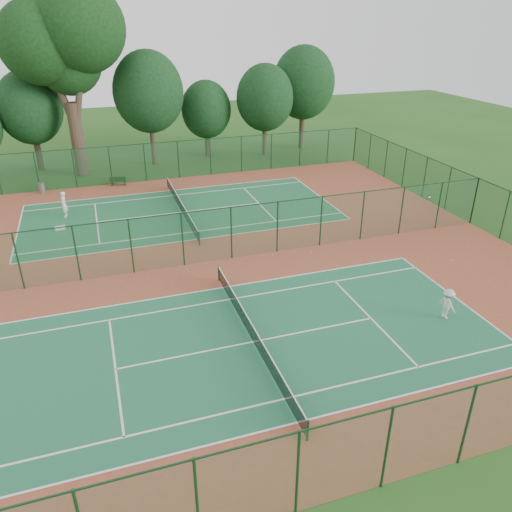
# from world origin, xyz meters

# --- Properties ---
(ground) EXTENTS (120.00, 120.00, 0.00)m
(ground) POSITION_xyz_m (0.00, 0.00, 0.00)
(ground) COLOR #255319
(ground) RESTS_ON ground
(red_pad) EXTENTS (40.00, 36.00, 0.01)m
(red_pad) POSITION_xyz_m (0.00, 0.00, 0.01)
(red_pad) COLOR brown
(red_pad) RESTS_ON ground
(court_near) EXTENTS (23.77, 10.97, 0.01)m
(court_near) POSITION_xyz_m (0.00, -9.00, 0.01)
(court_near) COLOR #216944
(court_near) RESTS_ON red_pad
(court_far) EXTENTS (23.77, 10.97, 0.01)m
(court_far) POSITION_xyz_m (0.00, 9.00, 0.01)
(court_far) COLOR #20663A
(court_far) RESTS_ON red_pad
(fence_north) EXTENTS (40.00, 0.09, 3.50)m
(fence_north) POSITION_xyz_m (0.00, 18.00, 1.76)
(fence_north) COLOR #1A4F2E
(fence_north) RESTS_ON ground
(fence_south) EXTENTS (40.00, 0.09, 3.50)m
(fence_south) POSITION_xyz_m (0.00, -18.00, 1.76)
(fence_south) COLOR #1C552D
(fence_south) RESTS_ON ground
(fence_east) EXTENTS (0.09, 36.00, 3.50)m
(fence_east) POSITION_xyz_m (20.00, 0.00, 1.76)
(fence_east) COLOR #164427
(fence_east) RESTS_ON ground
(fence_divider) EXTENTS (40.00, 0.09, 3.50)m
(fence_divider) POSITION_xyz_m (0.00, 0.00, 1.76)
(fence_divider) COLOR #1B522B
(fence_divider) RESTS_ON ground
(tennis_net_near) EXTENTS (0.10, 12.90, 0.97)m
(tennis_net_near) POSITION_xyz_m (0.00, -9.00, 0.54)
(tennis_net_near) COLOR #163E22
(tennis_net_near) RESTS_ON ground
(tennis_net_far) EXTENTS (0.10, 12.90, 0.97)m
(tennis_net_far) POSITION_xyz_m (0.00, 9.00, 0.54)
(tennis_net_far) COLOR #12311E
(tennis_net_far) RESTS_ON ground
(player_near) EXTENTS (0.73, 1.13, 1.65)m
(player_near) POSITION_xyz_m (10.06, -10.14, 0.84)
(player_near) COLOR silver
(player_near) RESTS_ON court_near
(player_far) EXTENTS (0.53, 0.76, 1.97)m
(player_far) POSITION_xyz_m (-8.62, 10.91, 1.01)
(player_far) COLOR white
(player_far) RESTS_ON court_far
(trash_bin) EXTENTS (0.64, 0.64, 0.96)m
(trash_bin) POSITION_xyz_m (-10.57, 17.27, 0.49)
(trash_bin) COLOR slate
(trash_bin) RESTS_ON red_pad
(bench) EXTENTS (1.47, 0.70, 0.87)m
(bench) POSITION_xyz_m (-4.16, 17.36, 0.46)
(bench) COLOR black
(bench) RESTS_ON red_pad
(kit_bag) EXTENTS (0.74, 0.30, 0.27)m
(kit_bag) POSITION_xyz_m (-8.98, 8.33, 0.15)
(kit_bag) COLOR silver
(kit_bag) RESTS_ON red_pad
(stray_ball_a) EXTENTS (0.08, 0.08, 0.08)m
(stray_ball_a) POSITION_xyz_m (6.72, -0.81, 0.05)
(stray_ball_a) COLOR #E3F539
(stray_ball_a) RESTS_ON red_pad
(stray_ball_b) EXTENTS (0.07, 0.07, 0.07)m
(stray_ball_b) POSITION_xyz_m (4.16, -0.40, 0.04)
(stray_ball_b) COLOR #F5F339
(stray_ball_b) RESTS_ON red_pad
(stray_ball_c) EXTENTS (0.07, 0.07, 0.07)m
(stray_ball_c) POSITION_xyz_m (-1.51, -0.57, 0.04)
(stray_ball_c) COLOR gold
(stray_ball_c) RESTS_ON red_pad
(big_tree) EXTENTS (10.90, 7.98, 16.74)m
(big_tree) POSITION_xyz_m (-6.99, 22.24, 11.86)
(big_tree) COLOR #3E2D22
(big_tree) RESTS_ON ground
(evergreen_row) EXTENTS (39.00, 5.00, 12.00)m
(evergreen_row) POSITION_xyz_m (0.50, 24.25, 0.00)
(evergreen_row) COLOR black
(evergreen_row) RESTS_ON ground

